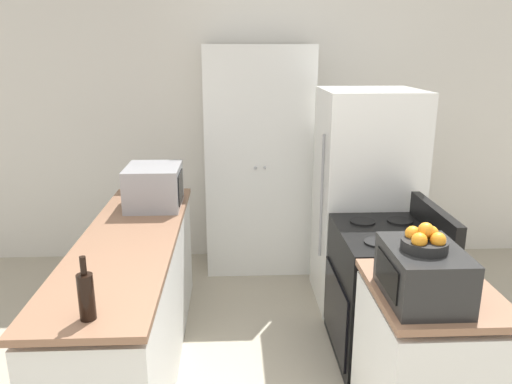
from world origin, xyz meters
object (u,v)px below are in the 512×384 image
object	(u,v)px
pantry_cabinet	(259,161)
stove	(385,293)
microwave	(154,186)
wine_bottle	(86,295)
refrigerator	(365,200)
toaster_oven	(423,274)
fruit_bowl	(425,241)

from	to	relation	value
pantry_cabinet	stove	bearing A→B (deg)	-63.01
microwave	wine_bottle	bearing A→B (deg)	-91.87
pantry_cabinet	microwave	bearing A→B (deg)	-132.59
refrigerator	wine_bottle	size ratio (longest dim) A/B	5.90
pantry_cabinet	toaster_oven	bearing A→B (deg)	-74.94
stove	refrigerator	bearing A→B (deg)	86.65
stove	microwave	world-z (taller)	microwave
microwave	stove	bearing A→B (deg)	-21.21
fruit_bowl	wine_bottle	bearing A→B (deg)	-176.34
refrigerator	toaster_oven	xyz separation A→B (m)	(-0.17, -1.68, 0.15)
pantry_cabinet	wine_bottle	bearing A→B (deg)	-109.19
wine_bottle	fruit_bowl	xyz separation A→B (m)	(1.50, 0.10, 0.19)
microwave	fruit_bowl	bearing A→B (deg)	-46.34
microwave	fruit_bowl	world-z (taller)	fruit_bowl
stove	microwave	bearing A→B (deg)	158.79
stove	toaster_oven	bearing A→B (deg)	-98.06
refrigerator	fruit_bowl	xyz separation A→B (m)	(-0.19, -1.70, 0.33)
stove	microwave	distance (m)	1.80
toaster_oven	fruit_bowl	xyz separation A→B (m)	(-0.01, -0.02, 0.17)
refrigerator	microwave	world-z (taller)	refrigerator
refrigerator	fruit_bowl	world-z (taller)	refrigerator
stove	microwave	xyz separation A→B (m)	(-1.59, 0.62, 0.59)
refrigerator	stove	bearing A→B (deg)	-93.35
refrigerator	fruit_bowl	bearing A→B (deg)	-96.24
microwave	fruit_bowl	distance (m)	2.10
wine_bottle	refrigerator	bearing A→B (deg)	46.71
stove	refrigerator	distance (m)	0.90
stove	refrigerator	xyz separation A→B (m)	(0.05, 0.79, 0.41)
pantry_cabinet	refrigerator	distance (m)	1.10
stove	pantry_cabinet	bearing A→B (deg)	116.99
wine_bottle	fruit_bowl	world-z (taller)	fruit_bowl
pantry_cabinet	fruit_bowl	size ratio (longest dim) A/B	9.83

